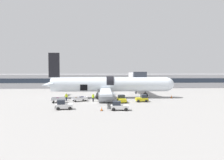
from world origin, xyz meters
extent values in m
plane|color=gray|center=(0.00, 0.00, 0.00)|extent=(500.00, 500.00, 0.00)
cube|color=#B2B2B7|center=(0.00, 37.19, 2.65)|extent=(108.25, 10.44, 5.29)
cube|color=#232D3D|center=(0.00, 31.90, 2.91)|extent=(106.08, 0.16, 1.69)
cylinder|color=#4C4C51|center=(10.63, 13.73, 1.78)|extent=(0.60, 0.60, 3.56)
cube|color=silver|center=(10.63, 13.73, 4.84)|extent=(2.56, 13.71, 2.56)
cube|color=#333842|center=(10.63, 7.48, 4.84)|extent=(3.33, 1.60, 3.08)
cylinder|color=silver|center=(2.87, 5.14, 3.31)|extent=(28.22, 3.47, 3.47)
sphere|color=silver|center=(16.98, 5.14, 3.31)|extent=(3.30, 3.30, 3.30)
cone|color=silver|center=(-11.25, 5.14, 3.31)|extent=(3.99, 3.20, 3.20)
cylinder|color=black|center=(2.87, 5.11, 3.62)|extent=(1.69, 3.48, 3.48)
cube|color=black|center=(-10.59, 5.14, 7.99)|extent=(2.60, 0.28, 5.90)
cube|color=silver|center=(-10.68, 1.20, 3.65)|extent=(0.94, 7.87, 0.20)
cube|color=silver|center=(-10.68, 9.08, 3.65)|extent=(0.94, 7.87, 0.20)
cube|color=silver|center=(1.74, -2.41, 2.35)|extent=(2.24, 14.06, 0.40)
cube|color=silver|center=(1.74, 12.69, 2.35)|extent=(2.24, 14.06, 0.40)
cylinder|color=gray|center=(1.94, -2.50, 1.16)|extent=(3.35, 2.09, 2.09)
cylinder|color=gray|center=(1.94, 12.78, 1.16)|extent=(3.35, 2.09, 2.09)
cube|color=black|center=(-3.34, 3.42, 2.70)|extent=(1.70, 0.12, 1.40)
cylinder|color=#56565B|center=(11.62, 5.14, 1.54)|extent=(0.22, 0.22, 1.80)
sphere|color=black|center=(11.62, 5.14, 0.64)|extent=(1.28, 1.28, 1.28)
cylinder|color=#56565B|center=(0.04, 2.70, 1.54)|extent=(0.22, 0.22, 1.80)
sphere|color=black|center=(0.04, 2.70, 0.64)|extent=(1.28, 1.28, 1.28)
cylinder|color=#56565B|center=(0.04, 7.58, 1.54)|extent=(0.22, 0.22, 1.80)
sphere|color=black|center=(0.04, 7.58, 0.64)|extent=(1.28, 1.28, 1.28)
cube|color=white|center=(-5.43, -9.23, 0.58)|extent=(2.95, 1.61, 0.68)
cube|color=#232833|center=(-5.92, -9.29, 1.29)|extent=(1.39, 1.22, 0.75)
cube|color=black|center=(-6.87, -9.42, 0.44)|extent=(0.27, 1.12, 0.34)
sphere|color=black|center=(-6.45, -8.77, 0.28)|extent=(0.56, 0.56, 0.56)
sphere|color=black|center=(-6.29, -9.94, 0.28)|extent=(0.56, 0.56, 0.56)
sphere|color=black|center=(-4.56, -8.51, 0.28)|extent=(0.56, 0.56, 0.56)
sphere|color=black|center=(-4.40, -9.68, 0.28)|extent=(0.56, 0.56, 0.56)
cube|color=yellow|center=(5.08, -2.33, 0.55)|extent=(1.79, 2.73, 0.63)
cube|color=#232833|center=(5.04, -1.87, 1.22)|extent=(1.43, 1.29, 0.71)
cube|color=black|center=(4.97, -0.98, 0.43)|extent=(1.42, 0.24, 0.31)
sphere|color=black|center=(5.75, -1.38, 0.28)|extent=(0.56, 0.56, 0.56)
sphere|color=black|center=(4.27, -1.51, 0.28)|extent=(0.56, 0.56, 0.56)
sphere|color=black|center=(5.90, -3.14, 0.28)|extent=(0.56, 0.56, 0.56)
sphere|color=black|center=(4.42, -3.27, 0.28)|extent=(0.56, 0.56, 0.56)
cube|color=yellow|center=(9.42, -1.38, 0.55)|extent=(2.59, 1.58, 0.63)
cube|color=#232833|center=(9.86, -1.36, 1.22)|extent=(1.20, 1.29, 0.71)
cube|color=black|center=(10.73, -1.31, 0.43)|extent=(0.19, 1.31, 0.32)
sphere|color=black|center=(10.32, -2.03, 0.28)|extent=(0.56, 0.56, 0.56)
sphere|color=black|center=(10.24, -0.65, 0.28)|extent=(0.56, 0.56, 0.56)
sphere|color=black|center=(8.61, -2.12, 0.28)|extent=(0.56, 0.56, 0.56)
sphere|color=black|center=(8.53, -0.74, 0.28)|extent=(0.56, 0.56, 0.56)
cube|color=white|center=(4.04, -10.39, 0.54)|extent=(3.11, 1.50, 0.61)
cube|color=#232833|center=(3.51, -10.35, 1.20)|extent=(1.44, 1.18, 0.70)
cube|color=black|center=(2.48, -10.26, 0.42)|extent=(0.21, 1.14, 0.31)
sphere|color=black|center=(3.06, -9.71, 0.28)|extent=(0.56, 0.56, 0.56)
sphere|color=black|center=(2.97, -10.90, 0.28)|extent=(0.56, 0.56, 0.56)
sphere|color=black|center=(5.11, -9.87, 0.28)|extent=(0.56, 0.56, 0.56)
sphere|color=black|center=(5.01, -11.07, 0.28)|extent=(0.56, 0.56, 0.56)
cube|color=silver|center=(-3.95, -0.06, 0.49)|extent=(3.57, 2.81, 0.05)
cube|color=silver|center=(-2.53, 0.56, 0.72)|extent=(0.73, 1.58, 0.42)
cube|color=silver|center=(-3.63, -0.81, 0.72)|extent=(2.86, 1.29, 0.42)
cube|color=silver|center=(-4.28, 0.69, 0.72)|extent=(2.86, 1.29, 0.42)
cube|color=#333338|center=(-2.09, 0.75, 0.28)|extent=(0.86, 0.43, 0.06)
sphere|color=black|center=(-2.60, -0.39, 0.20)|extent=(0.40, 0.40, 0.40)
sphere|color=black|center=(-3.28, 1.16, 0.20)|extent=(0.40, 0.40, 0.40)
sphere|color=black|center=(-4.63, -1.27, 0.20)|extent=(0.40, 0.40, 0.40)
sphere|color=black|center=(-5.31, 0.28, 0.20)|extent=(0.40, 0.40, 0.40)
cube|color=#1E2347|center=(-3.34, 0.18, 0.77)|extent=(0.59, 0.40, 0.51)
cube|color=olive|center=(-4.57, -0.59, 0.74)|extent=(0.40, 0.32, 0.46)
cube|color=black|center=(-3.69, -0.31, 0.77)|extent=(0.45, 0.29, 0.52)
cube|color=#B7BABF|center=(-8.11, -1.88, 0.60)|extent=(2.97, 1.91, 0.05)
cube|color=#B7BABF|center=(-6.78, -1.65, 0.84)|extent=(0.31, 1.45, 0.44)
cube|color=#B7BABF|center=(-7.99, -2.57, 0.84)|extent=(2.68, 0.52, 0.44)
cube|color=#B7BABF|center=(-8.23, -1.19, 0.84)|extent=(2.68, 0.52, 0.44)
cube|color=#333338|center=(-6.31, -1.57, 0.34)|extent=(0.90, 0.23, 0.06)
sphere|color=black|center=(-7.03, -2.43, 0.20)|extent=(0.40, 0.40, 0.40)
sphere|color=black|center=(-7.28, -0.99, 0.20)|extent=(0.40, 0.40, 0.40)
sphere|color=black|center=(-8.94, -2.76, 0.20)|extent=(0.40, 0.40, 0.40)
sphere|color=black|center=(-9.19, -1.32, 0.20)|extent=(0.40, 0.40, 0.40)
cube|color=#4C1E1E|center=(-7.86, -1.64, 0.78)|extent=(0.37, 0.24, 0.33)
cube|color=#721951|center=(-8.24, -1.81, 0.84)|extent=(0.52, 0.32, 0.44)
cylinder|color=black|center=(-0.94, -0.57, 0.41)|extent=(0.42, 0.42, 0.82)
cylinder|color=#B7E019|center=(-0.94, -0.57, 1.15)|extent=(0.54, 0.54, 0.65)
sphere|color=#9E7556|center=(-0.94, -0.57, 1.59)|extent=(0.23, 0.23, 0.23)
cylinder|color=#B7E019|center=(-1.12, -0.43, 1.08)|extent=(0.17, 0.17, 0.60)
cylinder|color=#B7E019|center=(-0.76, -0.71, 1.08)|extent=(0.17, 0.17, 0.60)
cylinder|color=#1E2338|center=(0.35, 1.23, 0.38)|extent=(0.39, 0.39, 0.77)
cylinder|color=#CCE523|center=(0.35, 1.23, 1.07)|extent=(0.50, 0.50, 0.60)
sphere|color=beige|center=(0.35, 1.23, 1.48)|extent=(0.21, 0.21, 0.21)
cylinder|color=#CCE523|center=(0.22, 1.40, 1.00)|extent=(0.16, 0.16, 0.56)
cylinder|color=#CCE523|center=(0.47, 1.06, 1.00)|extent=(0.16, 0.16, 0.56)
cylinder|color=#1E2338|center=(-6.94, 0.80, 0.41)|extent=(0.32, 0.32, 0.81)
cylinder|color=#CCE523|center=(-6.94, 0.80, 1.13)|extent=(0.41, 0.41, 0.64)
sphere|color=#9E7556|center=(-6.94, 0.80, 1.56)|extent=(0.22, 0.22, 0.22)
cylinder|color=#CCE523|center=(-6.71, 0.78, 1.06)|extent=(0.13, 0.13, 0.59)
cylinder|color=#CCE523|center=(-7.16, 0.81, 1.06)|extent=(0.13, 0.13, 0.59)
cube|color=black|center=(17.72, 3.96, 0.01)|extent=(0.62, 0.62, 0.03)
cone|color=orange|center=(17.72, 3.96, 0.39)|extent=(0.46, 0.46, 0.78)
cylinder|color=white|center=(17.72, 3.96, 0.43)|extent=(0.27, 0.27, 0.09)
cube|color=black|center=(1.00, -10.65, 0.01)|extent=(0.49, 0.49, 0.03)
cone|color=orange|center=(1.00, -10.65, 0.34)|extent=(0.36, 0.36, 0.68)
cylinder|color=white|center=(1.00, -10.65, 0.37)|extent=(0.21, 0.21, 0.08)
cube|color=black|center=(4.28, -1.59, 0.01)|extent=(0.43, 0.43, 0.03)
cone|color=orange|center=(4.28, -1.59, 0.37)|extent=(0.32, 0.32, 0.73)
cylinder|color=white|center=(4.28, -1.59, 0.40)|extent=(0.19, 0.19, 0.09)
camera|label=1|loc=(1.39, -43.42, 6.58)|focal=32.00mm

